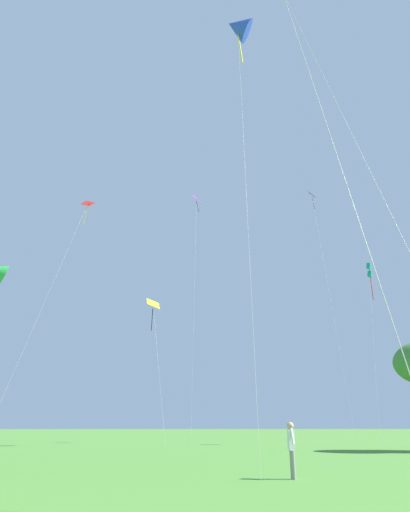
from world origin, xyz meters
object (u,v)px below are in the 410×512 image
object	(u,v)px
kite_red_high	(82,217)
kite_yellow_diamond	(153,311)
kite_blue_delta	(238,28)
kite_purple_streamer	(196,213)
kite_teal_box	(369,272)
kite_black_large	(315,213)
person_foreground_watcher	(291,444)

from	to	relation	value
kite_red_high	kite_yellow_diamond	xyz separation A→B (m)	(7.26, -0.22, -9.32)
kite_red_high	kite_blue_delta	bearing A→B (deg)	-52.38
kite_purple_streamer	kite_red_high	bearing A→B (deg)	-154.12
kite_purple_streamer	kite_teal_box	world-z (taller)	kite_purple_streamer
kite_red_high	kite_yellow_diamond	world-z (taller)	kite_red_high
kite_red_high	kite_purple_streamer	world-z (taller)	kite_purple_streamer
kite_yellow_diamond	kite_blue_delta	world-z (taller)	kite_blue_delta
kite_red_high	kite_teal_box	xyz separation A→B (m)	(28.21, 1.34, -4.84)
kite_purple_streamer	kite_blue_delta	distance (m)	23.17
kite_black_large	kite_teal_box	size ratio (longest dim) A/B	1.62
kite_teal_box	person_foreground_watcher	bearing A→B (deg)	-119.32
kite_black_large	kite_yellow_diamond	world-z (taller)	kite_black_large
kite_black_large	kite_yellow_diamond	xyz separation A→B (m)	(-17.21, -5.09, -12.53)
kite_blue_delta	kite_red_high	bearing A→B (deg)	127.62
kite_red_high	kite_teal_box	size ratio (longest dim) A/B	1.37
kite_red_high	kite_black_large	bearing A→B (deg)	11.27
kite_red_high	person_foreground_watcher	xyz separation A→B (m)	(13.86, -24.20, -19.53)
kite_red_high	kite_purple_streamer	size ratio (longest dim) A/B	0.86
kite_teal_box	kite_yellow_diamond	bearing A→B (deg)	-175.76
kite_blue_delta	kite_teal_box	world-z (taller)	kite_blue_delta
kite_red_high	kite_yellow_diamond	distance (m)	11.81
person_foreground_watcher	kite_teal_box	bearing A→B (deg)	60.68
kite_black_large	kite_yellow_diamond	distance (m)	21.89
kite_blue_delta	kite_purple_streamer	bearing A→B (deg)	95.78
kite_purple_streamer	kite_blue_delta	world-z (taller)	kite_blue_delta
kite_purple_streamer	kite_blue_delta	xyz separation A→B (m)	(2.32, -22.92, 2.49)
kite_red_high	kite_blue_delta	size ratio (longest dim) A/B	0.83
kite_red_high	kite_teal_box	distance (m)	28.65
kite_black_large	kite_teal_box	world-z (taller)	kite_black_large
kite_blue_delta	person_foreground_watcher	distance (m)	26.14
kite_teal_box	person_foreground_watcher	size ratio (longest dim) A/B	9.74
kite_purple_streamer	kite_black_large	bearing A→B (deg)	-2.34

